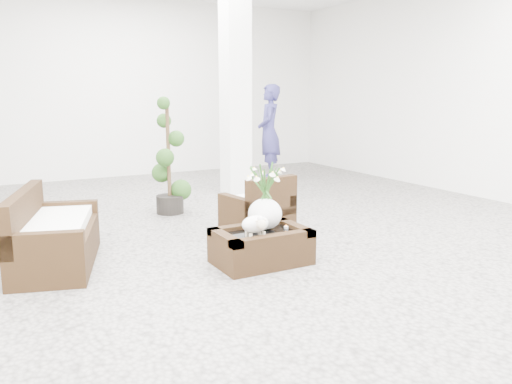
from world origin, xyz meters
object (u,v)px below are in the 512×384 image
loveseat (56,228)px  topiary (169,157)px  coffee_table (261,248)px  armchair (257,205)px

loveseat → topiary: 2.38m
coffee_table → topiary: size_ratio=0.57×
coffee_table → armchair: (0.47, 0.94, 0.21)m
armchair → loveseat: (-2.24, -0.04, 0.01)m
loveseat → coffee_table: bearing=-100.2°
coffee_table → armchair: 1.07m
armchair → topiary: size_ratio=0.46×
loveseat → topiary: size_ratio=0.89×
coffee_table → topiary: 2.58m
topiary → loveseat: bearing=-136.8°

